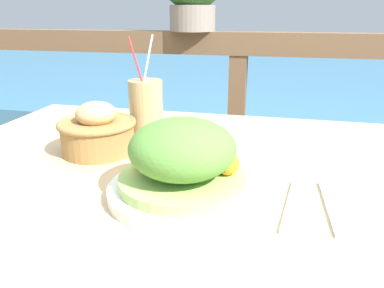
{
  "coord_description": "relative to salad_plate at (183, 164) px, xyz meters",
  "views": [
    {
      "loc": [
        0.16,
        -0.65,
        1.04
      ],
      "look_at": [
        0.01,
        0.01,
        0.8
      ],
      "focal_mm": 35.0,
      "sensor_mm": 36.0,
      "label": 1
    }
  ],
  "objects": [
    {
      "name": "patio_table",
      "position": [
        -0.02,
        0.09,
        -0.15
      ],
      "size": [
        1.18,
        0.93,
        0.74
      ],
      "color": "tan",
      "rests_on": "ground_plane"
    },
    {
      "name": "railing_fence",
      "position": [
        -0.02,
        0.99,
        -0.07
      ],
      "size": [
        2.8,
        0.08,
        0.96
      ],
      "color": "brown",
      "rests_on": "ground_plane"
    },
    {
      "name": "sea_backdrop",
      "position": [
        -0.02,
        3.49,
        -0.58
      ],
      "size": [
        12.0,
        4.0,
        0.43
      ],
      "color": "teal",
      "rests_on": "ground_plane"
    },
    {
      "name": "salad_plate",
      "position": [
        0.0,
        0.0,
        0.0
      ],
      "size": [
        0.26,
        0.26,
        0.14
      ],
      "color": "white",
      "rests_on": "patio_table"
    },
    {
      "name": "drink_glass",
      "position": [
        -0.17,
        0.3,
        0.01
      ],
      "size": [
        0.08,
        0.08,
        0.25
      ],
      "color": "tan",
      "rests_on": "patio_table"
    },
    {
      "name": "bread_basket",
      "position": [
        -0.24,
        0.16,
        -0.01
      ],
      "size": [
        0.17,
        0.17,
        0.12
      ],
      "color": "olive",
      "rests_on": "patio_table"
    },
    {
      "name": "fork",
      "position": [
        0.18,
        0.0,
        -0.06
      ],
      "size": [
        0.04,
        0.18,
        0.0
      ],
      "color": "silver",
      "rests_on": "patio_table"
    },
    {
      "name": "knife",
      "position": [
        0.25,
        0.01,
        -0.06
      ],
      "size": [
        0.02,
        0.18,
        0.0
      ],
      "color": "silver",
      "rests_on": "patio_table"
    },
    {
      "name": "orange_near_basket",
      "position": [
        0.03,
        0.18,
        -0.03
      ],
      "size": [
        0.07,
        0.07,
        0.07
      ],
      "color": "orange",
      "rests_on": "patio_table"
    }
  ]
}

